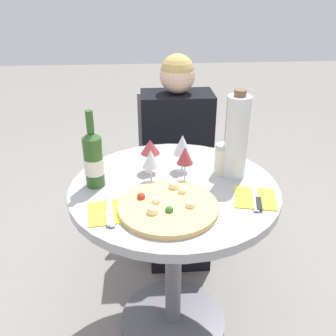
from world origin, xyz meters
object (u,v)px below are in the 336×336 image
(dining_table, at_px, (174,225))
(pizza_large, at_px, (168,206))
(tall_carafe, at_px, (236,137))
(seated_diner, at_px, (178,171))
(chair_behind_diner, at_px, (175,173))
(wine_bottle, at_px, (93,159))

(dining_table, height_order, pizza_large, pizza_large)
(tall_carafe, bearing_deg, seated_diner, 108.38)
(dining_table, bearing_deg, seated_diner, 82.87)
(chair_behind_diner, relative_size, pizza_large, 2.49)
(chair_behind_diner, relative_size, tall_carafe, 2.46)
(seated_diner, relative_size, tall_carafe, 3.19)
(seated_diner, bearing_deg, wine_bottle, 56.25)
(dining_table, bearing_deg, pizza_large, -102.25)
(pizza_large, xyz_separation_m, tall_carafe, (0.29, 0.23, 0.16))
(seated_diner, bearing_deg, pizza_large, 81.75)
(wine_bottle, height_order, tall_carafe, tall_carafe)
(chair_behind_diner, bearing_deg, wine_bottle, 62.14)
(dining_table, distance_m, wine_bottle, 0.43)
(dining_table, relative_size, pizza_large, 2.32)
(dining_table, bearing_deg, tall_carafe, 15.20)
(chair_behind_diner, height_order, pizza_large, chair_behind_diner)
(dining_table, distance_m, pizza_large, 0.26)
(tall_carafe, bearing_deg, chair_behind_diner, 104.50)
(chair_behind_diner, relative_size, seated_diner, 0.77)
(seated_diner, relative_size, pizza_large, 3.23)
(chair_behind_diner, height_order, wine_bottle, wine_bottle)
(dining_table, distance_m, tall_carafe, 0.44)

